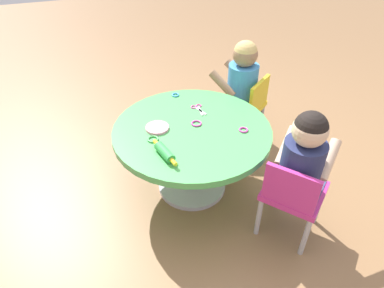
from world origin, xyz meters
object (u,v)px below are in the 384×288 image
object	(u,v)px
seated_child_left	(303,157)
rolling_pin	(165,152)
craft_table	(192,142)
child_chair_left	(293,194)
seated_child_right	(242,77)
child_chair_right	(244,106)
craft_scissors	(198,108)

from	to	relation	value
seated_child_left	rolling_pin	world-z (taller)	seated_child_left
craft_table	child_chair_left	xyz separation A→B (m)	(-0.52, -0.39, -0.06)
craft_table	seated_child_right	bearing A→B (deg)	-51.33
child_chair_right	seated_child_right	world-z (taller)	seated_child_right
craft_table	craft_scissors	world-z (taller)	craft_scissors
child_chair_right	rolling_pin	bearing A→B (deg)	127.53
seated_child_left	child_chair_right	distance (m)	0.90
seated_child_left	craft_scissors	bearing A→B (deg)	24.99
craft_table	craft_scissors	distance (m)	0.24
craft_table	rolling_pin	bearing A→B (deg)	132.81
rolling_pin	craft_scissors	world-z (taller)	rolling_pin
craft_table	seated_child_left	distance (m)	0.67
rolling_pin	craft_scissors	distance (m)	0.50
seated_child_left	seated_child_right	xyz separation A→B (m)	(0.89, -0.08, 0.00)
craft_scissors	seated_child_left	bearing A→B (deg)	-155.01
rolling_pin	craft_scissors	size ratio (longest dim) A/B	1.65
child_chair_right	seated_child_right	xyz separation A→B (m)	(0.03, 0.02, 0.23)
child_chair_left	rolling_pin	world-z (taller)	child_chair_left
child_chair_right	craft_scissors	size ratio (longest dim) A/B	3.88
seated_child_left	rolling_pin	distance (m)	0.70
child_chair_left	seated_child_left	bearing A→B (deg)	-49.89
seated_child_left	child_chair_right	size ratio (longest dim) A/B	0.95
child_chair_left	seated_child_right	xyz separation A→B (m)	(0.92, -0.11, 0.23)
craft_table	seated_child_right	distance (m)	0.67
craft_table	rolling_pin	size ratio (longest dim) A/B	4.07
craft_table	child_chair_left	size ratio (longest dim) A/B	1.73
child_chair_left	craft_scissors	xyz separation A→B (m)	(0.70, 0.29, 0.17)
craft_table	seated_child_left	world-z (taller)	seated_child_left
rolling_pin	child_chair_right	bearing A→B (deg)	-52.47
child_chair_left	craft_table	bearing A→B (deg)	37.03
child_chair_right	rolling_pin	distance (m)	0.96
child_chair_left	craft_scissors	bearing A→B (deg)	22.09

